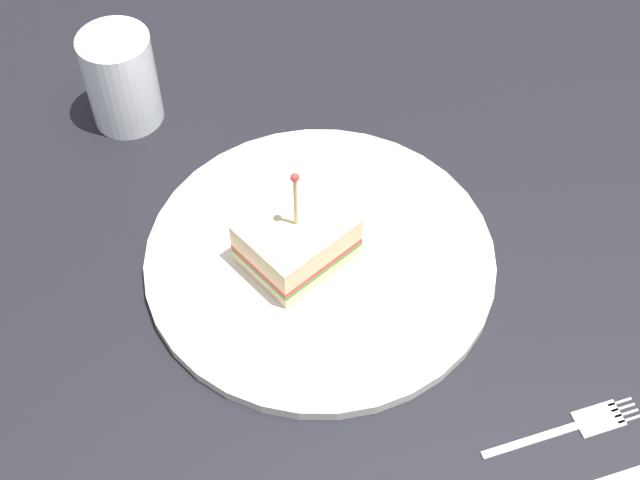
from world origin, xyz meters
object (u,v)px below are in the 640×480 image
Objects in this scene: plate at (320,258)px; sandwich_half_center at (297,240)px; drink_glass at (122,84)px; fork at (579,425)px.

sandwich_half_center is at bearing 134.63° from plate.
plate is 25.89cm from drink_glass.
plate is 3.14× the size of drink_glass.
drink_glass reaches higher than fork.
sandwich_half_center is 24.42cm from drink_glass.
plate is at bearing -45.37° from sandwich_half_center.
drink_glass is (1.75, 25.57, 3.65)cm from plate.
sandwich_half_center is at bearing 94.45° from fork.
plate is 24.62cm from fork.
sandwich_half_center is 1.09× the size of drink_glass.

